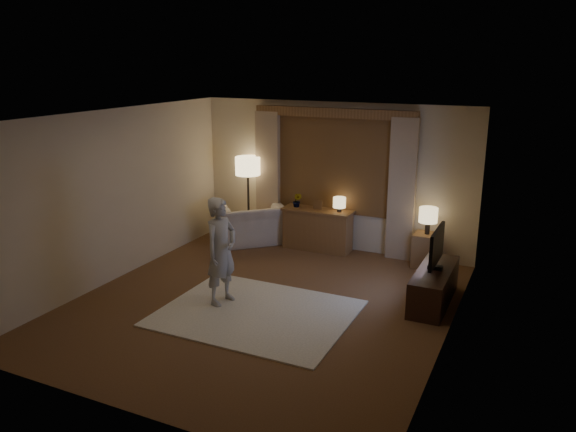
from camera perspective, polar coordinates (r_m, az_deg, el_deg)
The scene contains 13 objects.
room at distance 7.92m, azimuth -1.08°, elevation 1.28°, with size 5.04×5.54×2.64m.
rug at distance 7.66m, azimuth -3.23°, elevation -9.81°, with size 2.50×2.00×0.02m, color white.
sideboard at distance 10.02m, azimuth 3.02°, elevation -1.48°, with size 1.20×0.40×0.70m, color brown.
picture_frame at distance 9.89m, azimuth 3.05°, elevation 1.01°, with size 0.16×0.02×0.20m, color brown.
plant at distance 10.03m, azimuth 0.94°, elevation 1.54°, with size 0.17×0.13×0.30m, color #999999.
table_lamp_sideboard at distance 9.73m, azimuth 5.24°, elevation 1.31°, with size 0.22×0.22×0.30m.
floor_lamp at distance 10.37m, azimuth -4.10°, elevation 4.64°, with size 0.46×0.46×1.57m.
armchair at distance 10.40m, azimuth -3.87°, elevation -0.71°, with size 1.14×1.00×0.74m, color beige.
side_table at distance 9.47m, azimuth 13.83°, elevation -3.40°, with size 0.40×0.40×0.56m, color brown.
table_lamp_side at distance 9.30m, azimuth 14.06°, elevation 0.03°, with size 0.30×0.30×0.44m.
tv_stand at distance 8.13m, azimuth 14.59°, elevation -6.91°, with size 0.45×1.40×0.50m, color black.
tv at distance 7.93m, azimuth 14.86°, elevation -3.07°, with size 0.20×0.81×0.59m.
person at distance 7.73m, azimuth -6.80°, elevation -3.55°, with size 0.55×0.36×1.50m, color #ACA79F.
Camera 1 is at (3.39, -6.37, 3.31)m, focal length 35.00 mm.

